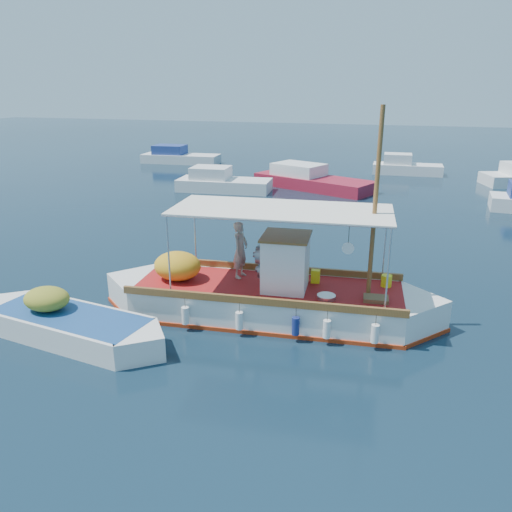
# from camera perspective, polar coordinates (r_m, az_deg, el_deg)

# --- Properties ---
(ground) EXTENTS (160.00, 160.00, 0.00)m
(ground) POSITION_cam_1_polar(r_m,az_deg,el_deg) (15.95, 4.25, -6.48)
(ground) COLOR black
(ground) RESTS_ON ground
(fishing_caique) EXTENTS (10.75, 3.51, 6.58)m
(fishing_caique) POSITION_cam_1_polar(r_m,az_deg,el_deg) (15.53, 1.12, -4.81)
(fishing_caique) COLOR white
(fishing_caique) RESTS_ON ground
(dinghy) EXTENTS (6.41, 2.52, 1.58)m
(dinghy) POSITION_cam_1_polar(r_m,az_deg,el_deg) (15.29, -20.55, -7.53)
(dinghy) COLOR white
(dinghy) RESTS_ON ground
(bg_boat_nw) EXTENTS (6.39, 2.86, 1.80)m
(bg_boat_nw) POSITION_cam_1_polar(r_m,az_deg,el_deg) (34.18, -3.97, 8.26)
(bg_boat_nw) COLOR silver
(bg_boat_nw) RESTS_ON ground
(bg_boat_n) EXTENTS (8.87, 5.96, 1.80)m
(bg_boat_n) POSITION_cam_1_polar(r_m,az_deg,el_deg) (35.24, 6.23, 8.53)
(bg_boat_n) COLOR maroon
(bg_boat_n) RESTS_ON ground
(bg_boat_far_w) EXTENTS (7.15, 2.71, 1.80)m
(bg_boat_far_w) POSITION_cam_1_polar(r_m,az_deg,el_deg) (47.10, -8.84, 11.06)
(bg_boat_far_w) COLOR silver
(bg_boat_far_w) RESTS_ON ground
(bg_boat_far_n) EXTENTS (5.40, 2.10, 1.80)m
(bg_boat_far_n) POSITION_cam_1_polar(r_m,az_deg,el_deg) (42.40, 16.68, 9.62)
(bg_boat_far_n) COLOR silver
(bg_boat_far_n) RESTS_ON ground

